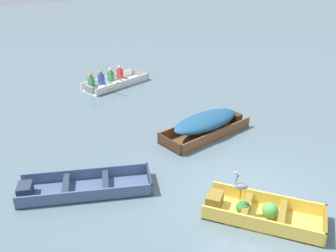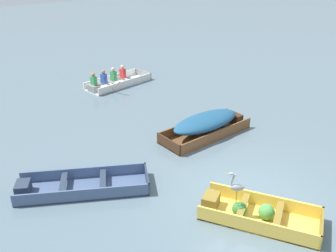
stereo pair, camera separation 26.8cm
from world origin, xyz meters
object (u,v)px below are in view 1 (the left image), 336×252
(skiff_wooden_brown_near_moored, at_px, (206,123))
(rowboat_white_with_crew, at_px, (112,82))
(dinghy_yellow_foreground, at_px, (258,212))
(heron_on_dinghy, at_px, (241,185))
(skiff_slate_blue_mid_moored, at_px, (80,187))

(skiff_wooden_brown_near_moored, height_order, rowboat_white_with_crew, rowboat_white_with_crew)
(skiff_wooden_brown_near_moored, bearing_deg, dinghy_yellow_foreground, -115.81)
(skiff_wooden_brown_near_moored, xyz_separation_m, heron_on_dinghy, (-2.32, -3.77, 0.46))
(skiff_wooden_brown_near_moored, height_order, heron_on_dinghy, heron_on_dinghy)
(skiff_wooden_brown_near_moored, distance_m, rowboat_white_with_crew, 6.38)
(dinghy_yellow_foreground, distance_m, heron_on_dinghy, 0.87)
(skiff_wooden_brown_near_moored, relative_size, rowboat_white_with_crew, 1.02)
(rowboat_white_with_crew, xyz_separation_m, heron_on_dinghy, (-2.11, -10.14, 0.67))
(dinghy_yellow_foreground, relative_size, skiff_wooden_brown_near_moored, 0.86)
(skiff_slate_blue_mid_moored, height_order, rowboat_white_with_crew, rowboat_white_with_crew)
(heron_on_dinghy, bearing_deg, rowboat_white_with_crew, 78.27)
(rowboat_white_with_crew, bearing_deg, skiff_slate_blue_mid_moored, -124.55)
(skiff_slate_blue_mid_moored, relative_size, rowboat_white_with_crew, 1.07)
(skiff_slate_blue_mid_moored, xyz_separation_m, rowboat_white_with_crew, (4.75, 6.90, 0.10))
(heron_on_dinghy, bearing_deg, skiff_slate_blue_mid_moored, 129.22)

